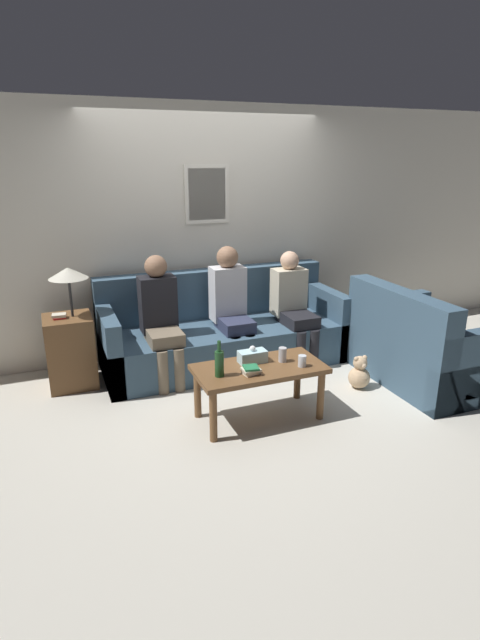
# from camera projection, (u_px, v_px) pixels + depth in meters

# --- Properties ---
(ground_plane) EXTENTS (16.00, 16.00, 0.00)m
(ground_plane) POSITION_uv_depth(u_px,v_px,m) (243.00, 382.00, 4.82)
(ground_plane) COLOR beige
(wall_back) EXTENTS (9.00, 0.08, 2.60)m
(wall_back) POSITION_uv_depth(u_px,v_px,m) (206.00, 232.00, 5.34)
(wall_back) COLOR silver
(wall_back) RESTS_ON ground_plane
(couch_main) EXTENTS (2.49, 0.94, 0.93)m
(couch_main) POSITION_uv_depth(u_px,v_px,m) (223.00, 333.00, 5.23)
(couch_main) COLOR #385166
(couch_main) RESTS_ON ground_plane
(couch_side) EXTENTS (0.94, 1.34, 0.93)m
(couch_side) POSITION_uv_depth(u_px,v_px,m) (422.00, 350.00, 4.77)
(couch_side) COLOR #385166
(couch_side) RESTS_ON ground_plane
(coffee_table) EXTENTS (1.05, 0.52, 0.46)m
(coffee_table) POSITION_uv_depth(u_px,v_px,m) (259.00, 374.00, 4.05)
(coffee_table) COLOR brown
(coffee_table) RESTS_ON ground_plane
(side_table_with_lamp) EXTENTS (0.44, 0.43, 1.14)m
(side_table_with_lamp) POSITION_uv_depth(u_px,v_px,m) (70.00, 345.00, 4.65)
(side_table_with_lamp) COLOR brown
(side_table_with_lamp) RESTS_ON ground_plane
(wine_bottle) EXTENTS (0.07, 0.07, 0.29)m
(wine_bottle) POSITION_uv_depth(u_px,v_px,m) (219.00, 363.00, 3.82)
(wine_bottle) COLOR #19421E
(wine_bottle) RESTS_ON coffee_table
(drinking_glass) EXTENTS (0.07, 0.07, 0.09)m
(drinking_glass) POSITION_uv_depth(u_px,v_px,m) (302.00, 361.00, 4.01)
(drinking_glass) COLOR silver
(drinking_glass) RESTS_ON coffee_table
(book_stack) EXTENTS (0.14, 0.14, 0.06)m
(book_stack) POSITION_uv_depth(u_px,v_px,m) (251.00, 370.00, 3.88)
(book_stack) COLOR beige
(book_stack) RESTS_ON coffee_table
(soda_can) EXTENTS (0.07, 0.07, 0.12)m
(soda_can) POSITION_uv_depth(u_px,v_px,m) (283.00, 355.00, 4.10)
(soda_can) COLOR #BCBCC1
(soda_can) RESTS_ON coffee_table
(tissue_box) EXTENTS (0.23, 0.12, 0.15)m
(tissue_box) POSITION_uv_depth(u_px,v_px,m) (252.00, 356.00, 4.09)
(tissue_box) COLOR silver
(tissue_box) RESTS_ON coffee_table
(person_left) EXTENTS (0.34, 0.57, 1.21)m
(person_left) POSITION_uv_depth(u_px,v_px,m) (161.00, 315.00, 4.69)
(person_left) COLOR #756651
(person_left) RESTS_ON ground_plane
(person_middle) EXTENTS (0.34, 0.57, 1.23)m
(person_middle) POSITION_uv_depth(u_px,v_px,m) (231.00, 303.00, 5.02)
(person_middle) COLOR #2D334C
(person_middle) RESTS_ON ground_plane
(person_right) EXTENTS (0.34, 0.60, 1.14)m
(person_right) POSITION_uv_depth(u_px,v_px,m) (293.00, 303.00, 5.20)
(person_right) COLOR black
(person_right) RESTS_ON ground_plane
(teddy_bear) EXTENTS (0.20, 0.20, 0.32)m
(teddy_bear) POSITION_uv_depth(u_px,v_px,m) (359.00, 374.00, 4.67)
(teddy_bear) COLOR tan
(teddy_bear) RESTS_ON ground_plane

